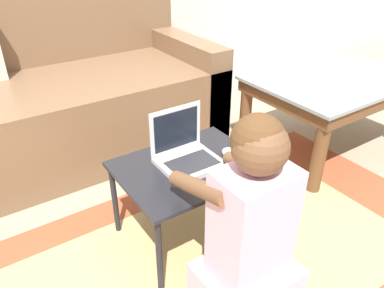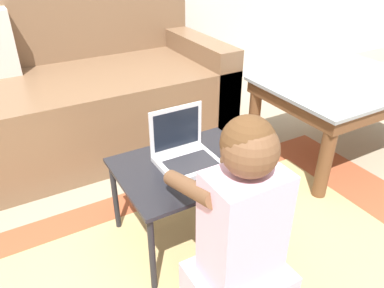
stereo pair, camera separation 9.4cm
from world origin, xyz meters
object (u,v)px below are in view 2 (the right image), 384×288
at_px(laptop_desk, 188,173).
at_px(computer_mouse, 232,155).
at_px(person_seated, 241,234).
at_px(laptop, 185,154).
at_px(coffee_table, 344,93).
at_px(couch, 79,94).

xyz_separation_m(laptop_desk, computer_mouse, (0.18, -0.05, 0.06)).
relative_size(computer_mouse, person_seated, 0.14).
distance_m(laptop_desk, laptop, 0.08).
bearing_deg(computer_mouse, coffee_table, 14.19).
bearing_deg(person_seated, couch, 94.91).
relative_size(coffee_table, laptop, 3.89).
height_order(laptop_desk, laptop, laptop).
distance_m(coffee_table, computer_mouse, 0.97).
distance_m(couch, coffee_table, 1.57).
relative_size(laptop_desk, laptop, 2.40).
distance_m(couch, person_seated, 1.50).
height_order(coffee_table, computer_mouse, coffee_table).
relative_size(coffee_table, laptop_desk, 1.62).
bearing_deg(person_seated, computer_mouse, 59.37).
bearing_deg(laptop, laptop_desk, -91.79).
distance_m(laptop_desk, person_seated, 0.40).
bearing_deg(laptop, couch, 98.35).
height_order(laptop, computer_mouse, laptop).
bearing_deg(laptop_desk, coffee_table, 9.55).
relative_size(coffee_table, computer_mouse, 8.83).
relative_size(couch, coffee_table, 1.85).
relative_size(laptop, computer_mouse, 2.27).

